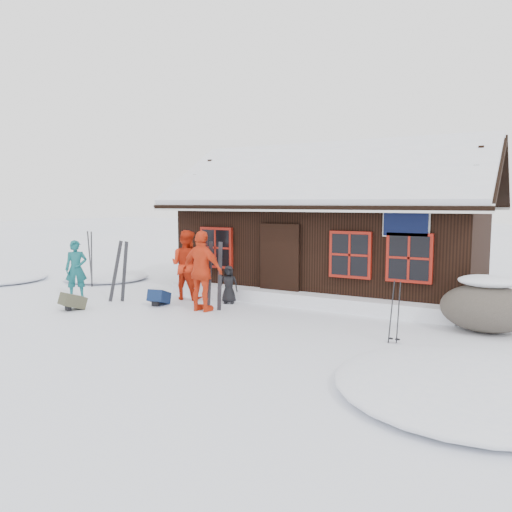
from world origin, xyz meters
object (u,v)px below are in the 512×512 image
object	(u,v)px
skier_orange_right	(202,271)
ski_pair_left	(120,272)
skier_orange_left	(186,265)
boulder	(486,306)
skier_teal	(76,269)
ski_poles	(395,313)
backpack_olive	(73,304)
skier_crouched	(229,285)
backpack_blue	(159,300)

from	to	relation	value
skier_orange_right	ski_pair_left	xyz separation A→B (m)	(-2.56, -0.13, -0.18)
skier_orange_left	boulder	size ratio (longest dim) A/B	1.06
skier_teal	boulder	world-z (taller)	skier_teal
ski_poles	skier_teal	bearing A→B (deg)	178.56
skier_orange_left	skier_teal	bearing A→B (deg)	18.95
skier_teal	skier_orange_left	distance (m)	3.07
skier_orange_right	ski_pair_left	bearing A→B (deg)	4.28
skier_teal	ski_poles	world-z (taller)	skier_teal
skier_orange_right	boulder	distance (m)	6.25
skier_teal	backpack_olive	size ratio (longest dim) A/B	2.94
skier_orange_left	ski_pair_left	size ratio (longest dim) A/B	1.12
skier_orange_right	backpack_olive	world-z (taller)	skier_orange_right
boulder	ski_pair_left	distance (m)	8.78
skier_crouched	boulder	bearing A→B (deg)	-21.95
skier_teal	backpack_olive	bearing A→B (deg)	-90.87
skier_crouched	skier_teal	bearing A→B (deg)	175.42
boulder	ski_poles	distance (m)	2.22
skier_orange_right	backpack_blue	distance (m)	1.59
skier_teal	skier_orange_left	size ratio (longest dim) A/B	0.85
boulder	ski_poles	world-z (taller)	ski_poles
ski_poles	skier_crouched	bearing A→B (deg)	161.14
skier_crouched	backpack_olive	xyz separation A→B (m)	(-2.89, -2.54, -0.35)
ski_pair_left	backpack_blue	size ratio (longest dim) A/B	3.10
boulder	backpack_blue	size ratio (longest dim) A/B	3.29
ski_pair_left	skier_teal	bearing A→B (deg)	177.25
ski_poles	backpack_olive	bearing A→B (deg)	-172.90
backpack_blue	skier_orange_right	bearing A→B (deg)	-12.96
boulder	skier_crouched	bearing A→B (deg)	-178.77
skier_teal	ski_pair_left	distance (m)	1.49
skier_crouched	backpack_olive	bearing A→B (deg)	-161.87
skier_teal	skier_crouched	world-z (taller)	skier_teal
ski_pair_left	backpack_blue	world-z (taller)	ski_pair_left
boulder	skier_orange_left	bearing A→B (deg)	-178.53
backpack_olive	skier_orange_left	bearing A→B (deg)	74.22
backpack_blue	skier_crouched	bearing A→B (deg)	25.01
ski_pair_left	backpack_olive	distance (m)	1.49
skier_teal	backpack_olive	xyz separation A→B (m)	(1.20, -1.16, -0.65)
skier_teal	skier_orange_right	distance (m)	4.05
skier_orange_right	backpack_blue	xyz separation A→B (m)	(-1.36, 0.01, -0.83)
skier_crouched	skier_orange_right	bearing A→B (deg)	-115.70
skier_teal	skier_crouched	xyz separation A→B (m)	(4.08, 1.38, -0.30)
skier_orange_left	skier_crouched	world-z (taller)	skier_orange_left
boulder	backpack_blue	distance (m)	7.58
skier_orange_right	ski_poles	bearing A→B (deg)	175.37
skier_teal	ski_pair_left	size ratio (longest dim) A/B	0.95
skier_orange_left	ski_pair_left	xyz separation A→B (m)	(-1.30, -1.16, -0.15)
boulder	skier_teal	bearing A→B (deg)	-171.57
ski_pair_left	ski_poles	size ratio (longest dim) A/B	1.38
boulder	backpack_olive	world-z (taller)	boulder
skier_orange_right	backpack_blue	size ratio (longest dim) A/B	3.62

